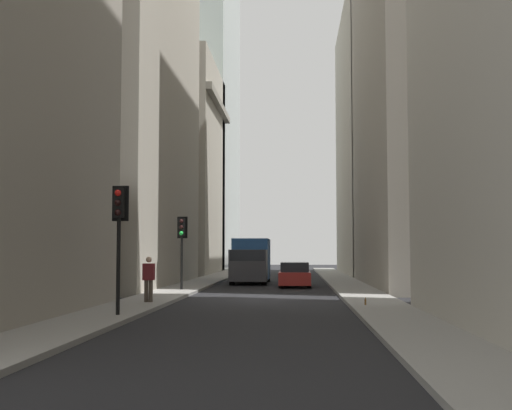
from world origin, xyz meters
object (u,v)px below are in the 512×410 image
at_px(delivery_truck, 251,260).
at_px(pedestrian, 149,277).
at_px(traffic_light_foreground, 119,219).
at_px(traffic_light_midblock, 182,236).
at_px(sedan_red, 295,275).
at_px(discarded_bottle, 365,302).

relative_size(delivery_truck, pedestrian, 3.76).
xyz_separation_m(delivery_truck, pedestrian, (-17.25, 2.74, -0.38)).
bearing_deg(delivery_truck, pedestrian, 170.97).
bearing_deg(traffic_light_foreground, traffic_light_midblock, 1.35).
height_order(sedan_red, traffic_light_foreground, traffic_light_foreground).
xyz_separation_m(traffic_light_midblock, pedestrian, (-8.09, -0.14, -1.76)).
relative_size(traffic_light_foreground, pedestrian, 2.31).
bearing_deg(traffic_light_foreground, pedestrian, 1.92).
bearing_deg(traffic_light_midblock, discarded_bottle, -137.43).
xyz_separation_m(traffic_light_foreground, pedestrian, (4.97, 0.17, -1.98)).
xyz_separation_m(pedestrian, discarded_bottle, (-0.88, -8.10, -0.83)).
bearing_deg(traffic_light_midblock, traffic_light_foreground, -178.65).
height_order(delivery_truck, discarded_bottle, delivery_truck).
relative_size(delivery_truck, sedan_red, 1.50).
distance_m(sedan_red, traffic_light_midblock, 7.89).
distance_m(delivery_truck, traffic_light_foreground, 22.43).
relative_size(sedan_red, traffic_light_foreground, 1.08).
relative_size(sedan_red, traffic_light_midblock, 1.17).
height_order(delivery_truck, sedan_red, delivery_truck).
height_order(traffic_light_midblock, pedestrian, traffic_light_midblock).
distance_m(traffic_light_foreground, traffic_light_midblock, 13.06).
relative_size(traffic_light_foreground, traffic_light_midblock, 1.08).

